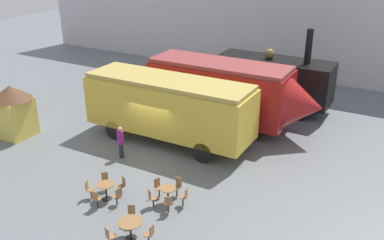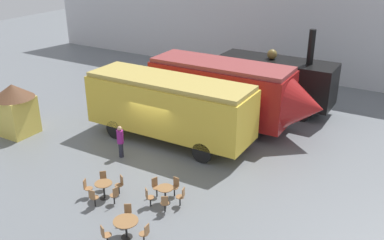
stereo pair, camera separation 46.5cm
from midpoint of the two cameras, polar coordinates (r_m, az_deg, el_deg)
name	(u,v)px [view 2 (the right image)]	position (r m, az deg, el deg)	size (l,w,h in m)	color
ground_plane	(154,147)	(23.39, -4.48, -3.57)	(80.00, 80.00, 0.00)	slate
backdrop_wall	(265,19)	(35.44, 10.15, 13.12)	(44.00, 0.15, 9.00)	silver
steam_locomotive	(276,79)	(28.35, 11.59, 5.33)	(7.45, 2.55, 5.46)	black
streamlined_locomotive	(233,91)	(25.18, 5.97, 3.81)	(10.30, 2.90, 3.84)	maroon
passenger_coach_vintage	(169,105)	(23.21, -2.50, 2.05)	(9.33, 2.88, 3.62)	gold
cafe_table_near	(104,187)	(19.06, -11.01, -8.74)	(0.76, 0.76, 0.75)	black
cafe_table_mid	(126,224)	(16.64, -8.00, -13.55)	(0.96, 0.96, 0.76)	black
cafe_table_far	(165,192)	(18.41, -2.87, -9.55)	(0.71, 0.71, 0.77)	black
cafe_chair_0	(120,183)	(19.29, -8.87, -8.34)	(0.39, 0.40, 0.87)	black
cafe_chair_1	(103,179)	(19.73, -11.07, -7.74)	(0.40, 0.40, 0.87)	black
cafe_chair_2	(87,187)	(19.30, -13.16, -8.70)	(0.40, 0.38, 0.87)	black
cafe_chair_3	(93,197)	(18.58, -12.31, -9.98)	(0.36, 0.37, 0.87)	black
cafe_chair_4	(115,194)	(18.57, -9.54, -9.76)	(0.38, 0.36, 0.87)	black
cafe_chair_5	(105,234)	(16.46, -10.73, -14.73)	(0.39, 0.40, 0.87)	black
cafe_chair_6	(145,233)	(16.32, -5.42, -14.74)	(0.36, 0.36, 0.87)	black
cafe_chair_7	(128,213)	(17.39, -7.77, -12.16)	(0.40, 0.40, 0.87)	black
cafe_chair_8	(182,196)	(18.25, -0.66, -10.04)	(0.38, 0.36, 0.87)	black
cafe_chair_9	(175,185)	(18.93, -1.53, -8.70)	(0.36, 0.36, 0.87)	black
cafe_chair_10	(156,186)	(18.95, -4.15, -8.73)	(0.39, 0.38, 0.87)	black
cafe_chair_11	(149,196)	(18.28, -5.08, -10.09)	(0.40, 0.41, 0.87)	black
cafe_chair_12	(165,203)	(17.83, -2.89, -10.96)	(0.39, 0.40, 0.87)	black
visitor_person	(120,140)	(22.14, -8.94, -2.71)	(0.34, 0.34, 1.73)	#262633
ticket_kiosk	(15,107)	(26.11, -22.06, 1.66)	(2.34, 2.34, 3.00)	#DBC151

